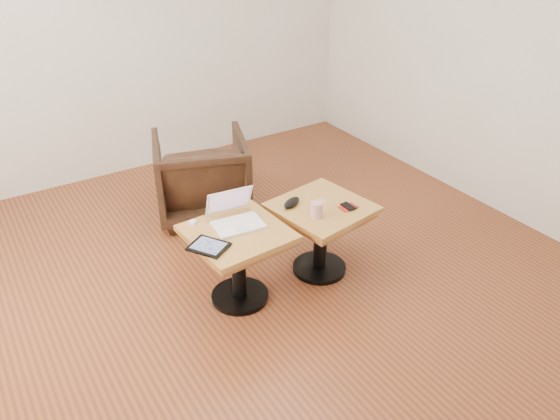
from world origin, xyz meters
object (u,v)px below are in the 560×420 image
laptop (235,217)px  side_table_right (321,222)px  striped_cup (316,210)px  armchair (202,176)px  side_table_left (238,249)px

laptop → side_table_right: bearing=-5.6°
side_table_right → laptop: (-0.58, 0.12, 0.17)m
laptop → striped_cup: bearing=-18.3°
striped_cup → laptop: bearing=155.7°
laptop → armchair: size_ratio=0.45×
laptop → striped_cup: size_ratio=3.28×
side_table_left → side_table_right: 0.62m
laptop → striped_cup: 0.51m
side_table_right → armchair: (-0.33, 1.17, -0.06)m
side_table_right → striped_cup: striped_cup is taller
side_table_left → laptop: 0.20m
side_table_right → striped_cup: 0.23m
side_table_left → striped_cup: bearing=-17.1°
side_table_right → striped_cup: (-0.11, -0.09, 0.18)m
side_table_left → laptop: bearing=62.6°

